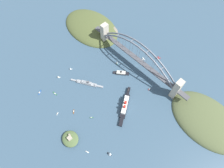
{
  "coord_description": "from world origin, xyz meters",
  "views": [
    {
      "loc": [
        -141.4,
        215.5,
        357.23
      ],
      "look_at": [
        0.0,
        78.52,
        8.0
      ],
      "focal_mm": 29.58,
      "sensor_mm": 36.0,
      "label": 1
    }
  ],
  "objects_px": {
    "seaplane_second_in_formation": "(158,58)",
    "small_boat_10": "(70,68)",
    "small_boat_2": "(58,77)",
    "small_boat_4": "(87,152)",
    "naval_cruiser": "(87,83)",
    "small_boat_0": "(57,114)",
    "harbor_arch_bridge": "(137,58)",
    "fort_island_mid_harbor": "(70,139)",
    "small_boat_5": "(91,118)",
    "small_boat_7": "(110,154)",
    "small_boat_6": "(74,112)",
    "small_boat_1": "(55,93)",
    "small_boat_8": "(117,62)",
    "small_boat_3": "(150,89)",
    "harbor_ferry_steamer": "(121,73)",
    "seaplane_taxiing_near_bridge": "(143,59)",
    "ocean_liner": "(125,106)",
    "small_boat_9": "(40,92)"
  },
  "relations": [
    {
      "from": "seaplane_second_in_formation",
      "to": "small_boat_10",
      "type": "relative_size",
      "value": 1.2
    },
    {
      "from": "small_boat_2",
      "to": "small_boat_4",
      "type": "bearing_deg",
      "value": 161.11
    },
    {
      "from": "naval_cruiser",
      "to": "small_boat_0",
      "type": "height_order",
      "value": "naval_cruiser"
    },
    {
      "from": "harbor_arch_bridge",
      "to": "fort_island_mid_harbor",
      "type": "relative_size",
      "value": 8.17
    },
    {
      "from": "small_boat_0",
      "to": "small_boat_5",
      "type": "relative_size",
      "value": 0.94
    },
    {
      "from": "small_boat_7",
      "to": "small_boat_6",
      "type": "bearing_deg",
      "value": -2.05
    },
    {
      "from": "small_boat_1",
      "to": "small_boat_8",
      "type": "height_order",
      "value": "small_boat_8"
    },
    {
      "from": "small_boat_5",
      "to": "small_boat_7",
      "type": "height_order",
      "value": "small_boat_7"
    },
    {
      "from": "small_boat_8",
      "to": "small_boat_10",
      "type": "height_order",
      "value": "small_boat_8"
    },
    {
      "from": "small_boat_3",
      "to": "small_boat_8",
      "type": "distance_m",
      "value": 99.23
    },
    {
      "from": "harbor_arch_bridge",
      "to": "small_boat_6",
      "type": "height_order",
      "value": "harbor_arch_bridge"
    },
    {
      "from": "naval_cruiser",
      "to": "small_boat_2",
      "type": "xyz_separation_m",
      "value": [
        57.71,
        36.03,
        1.04
      ]
    },
    {
      "from": "small_boat_0",
      "to": "harbor_ferry_steamer",
      "type": "bearing_deg",
      "value": -97.57
    },
    {
      "from": "small_boat_4",
      "to": "small_boat_5",
      "type": "xyz_separation_m",
      "value": [
        43.96,
        -48.81,
        0.04
      ]
    },
    {
      "from": "seaplane_taxiing_near_bridge",
      "to": "small_boat_0",
      "type": "xyz_separation_m",
      "value": [
        30.99,
        229.67,
        -1.18
      ]
    },
    {
      "from": "harbor_arch_bridge",
      "to": "small_boat_1",
      "type": "xyz_separation_m",
      "value": [
        71.95,
        180.71,
        -28.39
      ]
    },
    {
      "from": "small_boat_1",
      "to": "small_boat_6",
      "type": "relative_size",
      "value": 1.51
    },
    {
      "from": "small_boat_1",
      "to": "small_boat_10",
      "type": "bearing_deg",
      "value": -67.08
    },
    {
      "from": "small_boat_2",
      "to": "small_boat_8",
      "type": "distance_m",
      "value": 138.59
    },
    {
      "from": "harbor_arch_bridge",
      "to": "small_boat_0",
      "type": "distance_m",
      "value": 208.28
    },
    {
      "from": "seaplane_second_in_formation",
      "to": "small_boat_7",
      "type": "distance_m",
      "value": 247.46
    },
    {
      "from": "small_boat_3",
      "to": "ocean_liner",
      "type": "bearing_deg",
      "value": 82.32
    },
    {
      "from": "small_boat_2",
      "to": "small_boat_5",
      "type": "relative_size",
      "value": 1.17
    },
    {
      "from": "small_boat_5",
      "to": "small_boat_10",
      "type": "relative_size",
      "value": 0.9
    },
    {
      "from": "small_boat_4",
      "to": "small_boat_10",
      "type": "height_order",
      "value": "small_boat_10"
    },
    {
      "from": "harbor_arch_bridge",
      "to": "small_boat_7",
      "type": "distance_m",
      "value": 208.67
    },
    {
      "from": "small_boat_1",
      "to": "small_boat_8",
      "type": "bearing_deg",
      "value": -103.24
    },
    {
      "from": "harbor_arch_bridge",
      "to": "small_boat_6",
      "type": "relative_size",
      "value": 33.89
    },
    {
      "from": "harbor_ferry_steamer",
      "to": "small_boat_7",
      "type": "relative_size",
      "value": 3.29
    },
    {
      "from": "harbor_ferry_steamer",
      "to": "small_boat_9",
      "type": "bearing_deg",
      "value": 61.48
    },
    {
      "from": "seaplane_taxiing_near_bridge",
      "to": "small_boat_6",
      "type": "xyz_separation_m",
      "value": [
        11.66,
        202.88,
        -1.14
      ]
    },
    {
      "from": "small_boat_7",
      "to": "seaplane_second_in_formation",
      "type": "bearing_deg",
      "value": -71.86
    },
    {
      "from": "fort_island_mid_harbor",
      "to": "seaplane_taxiing_near_bridge",
      "type": "bearing_deg",
      "value": -83.27
    },
    {
      "from": "fort_island_mid_harbor",
      "to": "seaplane_taxiing_near_bridge",
      "type": "relative_size",
      "value": 3.38
    },
    {
      "from": "small_boat_5",
      "to": "small_boat_2",
      "type": "bearing_deg",
      "value": -4.01
    },
    {
      "from": "naval_cruiser",
      "to": "fort_island_mid_harbor",
      "type": "height_order",
      "value": "naval_cruiser"
    },
    {
      "from": "seaplane_second_in_formation",
      "to": "small_boat_3",
      "type": "distance_m",
      "value": 89.07
    },
    {
      "from": "fort_island_mid_harbor",
      "to": "small_boat_8",
      "type": "relative_size",
      "value": 3.67
    },
    {
      "from": "small_boat_3",
      "to": "small_boat_4",
      "type": "relative_size",
      "value": 0.86
    },
    {
      "from": "small_boat_1",
      "to": "small_boat_10",
      "type": "height_order",
      "value": "small_boat_10"
    },
    {
      "from": "small_boat_3",
      "to": "small_boat_7",
      "type": "xyz_separation_m",
      "value": [
        -37.24,
        155.47,
        1.74
      ]
    },
    {
      "from": "small_boat_4",
      "to": "small_boat_6",
      "type": "bearing_deg",
      "value": -21.46
    },
    {
      "from": "small_boat_7",
      "to": "small_boat_8",
      "type": "distance_m",
      "value": 205.23
    },
    {
      "from": "harbor_ferry_steamer",
      "to": "small_boat_8",
      "type": "xyz_separation_m",
      "value": [
        27.24,
        -12.99,
        1.82
      ]
    },
    {
      "from": "harbor_ferry_steamer",
      "to": "small_boat_2",
      "type": "bearing_deg",
      "value": 50.32
    },
    {
      "from": "harbor_arch_bridge",
      "to": "harbor_ferry_steamer",
      "type": "height_order",
      "value": "harbor_arch_bridge"
    },
    {
      "from": "harbor_arch_bridge",
      "to": "seaplane_taxiing_near_bridge",
      "type": "xyz_separation_m",
      "value": [
        -0.53,
        -25.59,
        -27.15
      ]
    },
    {
      "from": "seaplane_second_in_formation",
      "to": "small_boat_3",
      "type": "height_order",
      "value": "small_boat_3"
    },
    {
      "from": "harbor_ferry_steamer",
      "to": "seaplane_taxiing_near_bridge",
      "type": "relative_size",
      "value": 3.31
    },
    {
      "from": "small_boat_9",
      "to": "small_boat_10",
      "type": "bearing_deg",
      "value": -88.72
    }
  ]
}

